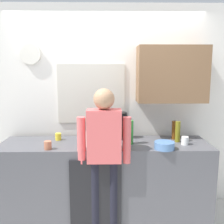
% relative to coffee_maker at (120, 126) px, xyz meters
% --- Properties ---
extents(kitchen_counter, '(2.47, 0.64, 0.93)m').
position_rel_coffee_maker_xyz_m(kitchen_counter, '(-0.19, -0.24, -0.61)').
color(kitchen_counter, '#4C4C51').
rests_on(kitchen_counter, ground_plane).
extents(dishwasher_panel, '(0.56, 0.02, 0.84)m').
position_rel_coffee_maker_xyz_m(dishwasher_panel, '(-0.29, -0.57, -0.66)').
color(dishwasher_panel, black).
rests_on(dishwasher_panel, ground_plane).
extents(back_wall_assembly, '(4.07, 0.42, 2.60)m').
position_rel_coffee_maker_xyz_m(back_wall_assembly, '(-0.08, 0.16, 0.29)').
color(back_wall_assembly, white).
rests_on(back_wall_assembly, ground_plane).
extents(coffee_maker, '(0.20, 0.20, 0.33)m').
position_rel_coffee_maker_xyz_m(coffee_maker, '(0.00, 0.00, 0.00)').
color(coffee_maker, black).
rests_on(coffee_maker, kitchen_counter).
extents(bottle_amber_beer, '(0.06, 0.06, 0.23)m').
position_rel_coffee_maker_xyz_m(bottle_amber_beer, '(0.67, -0.08, -0.03)').
color(bottle_amber_beer, brown).
rests_on(bottle_amber_beer, kitchen_counter).
extents(bottle_olive_oil, '(0.06, 0.06, 0.25)m').
position_rel_coffee_maker_xyz_m(bottle_olive_oil, '(0.68, -0.20, -0.02)').
color(bottle_olive_oil, olive).
rests_on(bottle_olive_oil, kitchen_counter).
extents(bottle_clear_soda, '(0.09, 0.09, 0.28)m').
position_rel_coffee_maker_xyz_m(bottle_clear_soda, '(0.10, -0.29, -0.01)').
color(bottle_clear_soda, '#2D8C33').
rests_on(bottle_clear_soda, kitchen_counter).
extents(cup_white_mug, '(0.08, 0.08, 0.09)m').
position_rel_coffee_maker_xyz_m(cup_white_mug, '(0.73, -0.32, -0.10)').
color(cup_white_mug, white).
rests_on(cup_white_mug, kitchen_counter).
extents(cup_terracotta_mug, '(0.08, 0.08, 0.09)m').
position_rel_coffee_maker_xyz_m(cup_terracotta_mug, '(-0.81, -0.47, -0.10)').
color(cup_terracotta_mug, '#B26647').
rests_on(cup_terracotta_mug, kitchen_counter).
extents(cup_yellow_cup, '(0.07, 0.07, 0.08)m').
position_rel_coffee_maker_xyz_m(cup_yellow_cup, '(-0.77, -0.10, -0.10)').
color(cup_yellow_cup, yellow).
rests_on(cup_yellow_cup, kitchen_counter).
extents(mixing_bowl, '(0.22, 0.22, 0.08)m').
position_rel_coffee_maker_xyz_m(mixing_bowl, '(0.46, -0.48, -0.11)').
color(mixing_bowl, '#4C72A5').
rests_on(mixing_bowl, kitchen_counter).
extents(storage_canister, '(0.14, 0.14, 0.17)m').
position_rel_coffee_maker_xyz_m(storage_canister, '(-0.34, -0.37, -0.06)').
color(storage_canister, silver).
rests_on(storage_canister, kitchen_counter).
extents(person_at_sink, '(0.57, 0.22, 1.60)m').
position_rel_coffee_maker_xyz_m(person_at_sink, '(-0.19, -0.54, -0.13)').
color(person_at_sink, black).
rests_on(person_at_sink, ground_plane).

